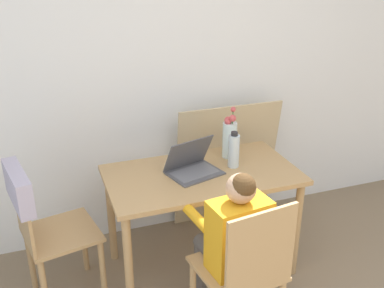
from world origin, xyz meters
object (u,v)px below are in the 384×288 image
at_px(chair_spare, 37,215).
at_px(laptop, 192,165).
at_px(water_bottle, 234,150).
at_px(person_seated, 232,235).
at_px(chair_occupied, 244,273).
at_px(flower_vase, 230,137).

distance_m(chair_spare, laptop, 0.94).
height_order(chair_spare, water_bottle, water_bottle).
bearing_deg(water_bottle, person_seated, -114.57).
bearing_deg(chair_spare, laptop, -99.35).
height_order(chair_occupied, chair_spare, chair_spare).
bearing_deg(flower_vase, water_bottle, -103.41).
bearing_deg(chair_occupied, water_bottle, -116.92).
bearing_deg(person_seated, water_bottle, -122.11).
distance_m(person_seated, flower_vase, 0.81).
xyz_separation_m(chair_occupied, laptop, (-0.03, 0.71, 0.29)).
bearing_deg(laptop, flower_vase, 7.76).
bearing_deg(chair_spare, water_bottle, -100.31).
xyz_separation_m(chair_occupied, person_seated, (-0.02, 0.13, 0.15)).
relative_size(flower_vase, water_bottle, 1.46).
xyz_separation_m(chair_spare, flower_vase, (1.24, 0.17, 0.23)).
bearing_deg(laptop, person_seated, -104.85).
relative_size(chair_spare, water_bottle, 3.85).
bearing_deg(water_bottle, chair_occupied, -109.38).
height_order(chair_spare, person_seated, person_seated).
bearing_deg(water_bottle, laptop, 178.07).
height_order(person_seated, flower_vase, flower_vase).
bearing_deg(chair_occupied, laptop, -95.30).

